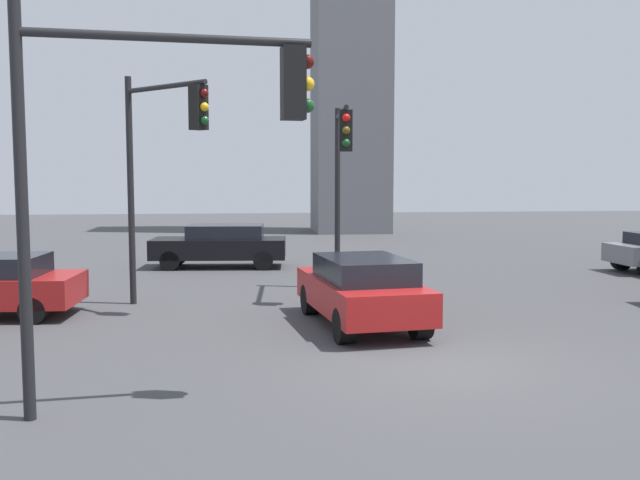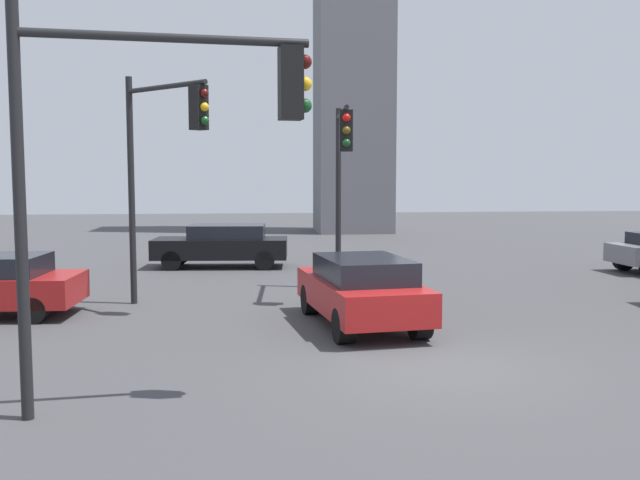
{
  "view_description": "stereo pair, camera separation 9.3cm",
  "coord_description": "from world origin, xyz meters",
  "px_view_note": "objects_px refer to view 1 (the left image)",
  "views": [
    {
      "loc": [
        -3.44,
        -11.44,
        3.24
      ],
      "look_at": [
        -1.56,
        4.12,
        1.79
      ],
      "focal_mm": 39.25,
      "sensor_mm": 36.0,
      "label": 1
    },
    {
      "loc": [
        -3.34,
        -11.45,
        3.24
      ],
      "look_at": [
        -1.56,
        4.12,
        1.79
      ],
      "focal_mm": 39.25,
      "sensor_mm": 36.0,
      "label": 2
    }
  ],
  "objects_px": {
    "traffic_light_0": "(161,146)",
    "traffic_light_2": "(341,160)",
    "traffic_light_1": "(159,131)",
    "car_3": "(362,289)",
    "car_2": "(221,245)"
  },
  "relations": [
    {
      "from": "car_3",
      "to": "car_2",
      "type": "bearing_deg",
      "value": 10.81
    },
    {
      "from": "traffic_light_0",
      "to": "car_2",
      "type": "distance_m",
      "value": 8.45
    },
    {
      "from": "traffic_light_2",
      "to": "car_3",
      "type": "xyz_separation_m",
      "value": [
        -0.12,
        -3.77,
        -2.84
      ]
    },
    {
      "from": "traffic_light_0",
      "to": "traffic_light_1",
      "type": "distance_m",
      "value": 7.46
    },
    {
      "from": "traffic_light_2",
      "to": "car_3",
      "type": "bearing_deg",
      "value": 2.7
    },
    {
      "from": "traffic_light_0",
      "to": "traffic_light_2",
      "type": "bearing_deg",
      "value": 63.09
    },
    {
      "from": "traffic_light_1",
      "to": "car_2",
      "type": "relative_size",
      "value": 1.13
    },
    {
      "from": "car_3",
      "to": "traffic_light_1",
      "type": "bearing_deg",
      "value": 137.09
    },
    {
      "from": "traffic_light_0",
      "to": "car_2",
      "type": "xyz_separation_m",
      "value": [
        1.2,
        7.76,
        -3.13
      ]
    },
    {
      "from": "car_3",
      "to": "traffic_light_2",
      "type": "bearing_deg",
      "value": -8.56
    },
    {
      "from": "traffic_light_1",
      "to": "traffic_light_2",
      "type": "distance_m",
      "value": 9.59
    },
    {
      "from": "traffic_light_1",
      "to": "traffic_light_2",
      "type": "xyz_separation_m",
      "value": [
        3.8,
        8.81,
        -0.18
      ]
    },
    {
      "from": "car_2",
      "to": "car_3",
      "type": "bearing_deg",
      "value": 112.47
    },
    {
      "from": "traffic_light_1",
      "to": "car_3",
      "type": "bearing_deg",
      "value": 48.41
    },
    {
      "from": "car_2",
      "to": "traffic_light_2",
      "type": "bearing_deg",
      "value": 122.49
    }
  ]
}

